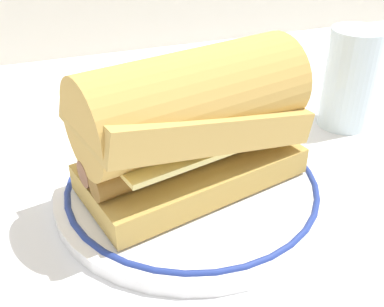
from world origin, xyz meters
TOP-DOWN VIEW (x-y plane):
  - ground_plane at (0.00, 0.00)m, footprint 1.50×1.50m
  - plate at (-0.01, -0.01)m, footprint 0.26×0.26m
  - sausage_sandwich at (-0.01, -0.01)m, footprint 0.22×0.15m
  - drinking_glass at (0.22, 0.06)m, footprint 0.06×0.06m

SIDE VIEW (x-z plane):
  - ground_plane at x=0.00m, z-range 0.00..0.00m
  - plate at x=-0.01m, z-range 0.00..0.02m
  - drinking_glass at x=0.22m, z-range -0.01..0.11m
  - sausage_sandwich at x=-0.01m, z-range 0.02..0.14m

